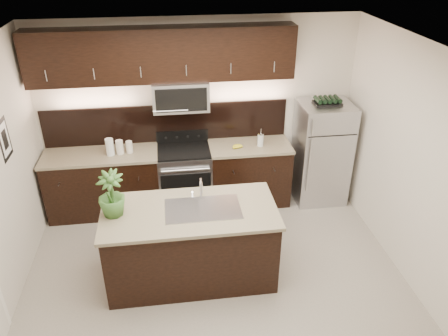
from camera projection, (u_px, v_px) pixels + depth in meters
name	position (u px, v px, depth m)	size (l,w,h in m)	color
ground	(216.00, 280.00, 5.21)	(4.50, 4.50, 0.00)	gray
room_walls	(204.00, 156.00, 4.35)	(4.52, 4.02, 2.71)	beige
counter_run	(171.00, 178.00, 6.40)	(3.51, 0.65, 0.94)	black
upper_fixtures	(165.00, 63.00, 5.72)	(3.49, 0.40, 1.66)	black
island	(191.00, 243.00, 5.08)	(1.96, 0.96, 0.94)	black
sink_faucet	(203.00, 207.00, 4.87)	(0.84, 0.50, 0.28)	silver
refrigerator	(321.00, 153.00, 6.47)	(0.74, 0.67, 1.53)	#B2B2B7
wine_rack	(328.00, 101.00, 6.08)	(0.38, 0.23, 0.09)	black
plant	(111.00, 194.00, 4.65)	(0.29, 0.29, 0.52)	#335B24
canisters	(117.00, 147.00, 6.00)	(0.36, 0.14, 0.24)	silver
french_press	(260.00, 140.00, 6.24)	(0.09, 0.09, 0.26)	silver
bananas	(234.00, 147.00, 6.20)	(0.16, 0.12, 0.05)	gold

